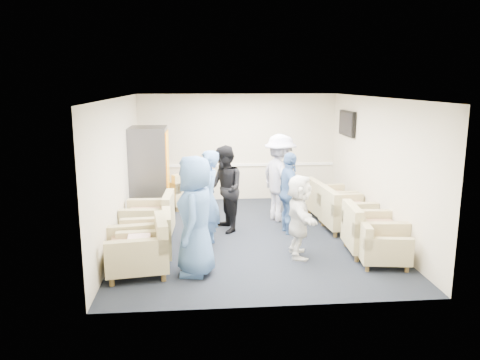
{
  "coord_description": "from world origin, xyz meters",
  "views": [
    {
      "loc": [
        -0.99,
        -8.8,
        2.98
      ],
      "look_at": [
        -0.19,
        0.2,
        1.09
      ],
      "focal_mm": 35.0,
      "sensor_mm": 36.0,
      "label": 1
    }
  ],
  "objects": [
    {
      "name": "left_wall",
      "position": [
        -2.5,
        0.0,
        1.35
      ],
      "size": [
        0.02,
        6.0,
        2.7
      ],
      "primitive_type": "cube",
      "color": "beige",
      "rests_on": "floor"
    },
    {
      "name": "tv",
      "position": [
        2.44,
        1.8,
        2.05
      ],
      "size": [
        0.1,
        1.0,
        0.58
      ],
      "color": "black",
      "rests_on": "right_wall"
    },
    {
      "name": "armchair_right_midnear",
      "position": [
        1.99,
        -1.16,
        0.38
      ],
      "size": [
        1.01,
        1.01,
        0.75
      ],
      "rotation": [
        0.0,
        0.0,
        1.5
      ],
      "color": "tan",
      "rests_on": "floor"
    },
    {
      "name": "person_front_left",
      "position": [
        -1.06,
        -1.78,
        0.95
      ],
      "size": [
        0.7,
        0.99,
        1.89
      ],
      "primitive_type": "imported",
      "rotation": [
        0.0,
        0.0,
        -1.68
      ],
      "color": "#446AA4",
      "rests_on": "floor"
    },
    {
      "name": "backpack",
      "position": [
        -1.06,
        -0.33,
        0.26
      ],
      "size": [
        0.3,
        0.22,
        0.51
      ],
      "rotation": [
        0.0,
        0.0,
        -0.02
      ],
      "color": "black",
      "rests_on": "floor"
    },
    {
      "name": "person_mid_left",
      "position": [
        -0.84,
        -0.55,
        0.9
      ],
      "size": [
        0.49,
        0.69,
        1.79
      ],
      "primitive_type": "imported",
      "rotation": [
        0.0,
        0.0,
        -1.67
      ],
      "color": "#446AA4",
      "rests_on": "floor"
    },
    {
      "name": "armchair_right_midfar",
      "position": [
        1.94,
        0.15,
        0.37
      ],
      "size": [
        0.98,
        0.98,
        0.74
      ],
      "rotation": [
        0.0,
        0.0,
        1.63
      ],
      "color": "tan",
      "rests_on": "floor"
    },
    {
      "name": "pillow",
      "position": [
        -1.95,
        -1.71,
        0.57
      ],
      "size": [
        0.37,
        0.47,
        0.13
      ],
      "primitive_type": "cube",
      "rotation": [
        0.0,
        0.0,
        -1.51
      ],
      "color": "white",
      "rests_on": "armchair_left_near"
    },
    {
      "name": "person_back_right",
      "position": [
        0.75,
        1.01,
        0.95
      ],
      "size": [
        1.08,
        1.39,
        1.9
      ],
      "primitive_type": "imported",
      "rotation": [
        0.0,
        0.0,
        1.92
      ],
      "color": "white",
      "rests_on": "floor"
    },
    {
      "name": "person_back_left",
      "position": [
        -0.49,
        0.34,
        0.88
      ],
      "size": [
        0.86,
        0.99,
        1.75
      ],
      "primitive_type": "imported",
      "rotation": [
        0.0,
        0.0,
        -1.32
      ],
      "color": "black",
      "rests_on": "floor"
    },
    {
      "name": "right_wall",
      "position": [
        2.5,
        0.0,
        1.35
      ],
      "size": [
        0.02,
        6.0,
        2.7
      ],
      "primitive_type": "cube",
      "color": "beige",
      "rests_on": "floor"
    },
    {
      "name": "floor",
      "position": [
        0.0,
        0.0,
        0.0
      ],
      "size": [
        6.0,
        6.0,
        0.0
      ],
      "primitive_type": "plane",
      "color": "black",
      "rests_on": "ground"
    },
    {
      "name": "chair_rail",
      "position": [
        0.0,
        2.98,
        0.9
      ],
      "size": [
        4.98,
        0.04,
        0.06
      ],
      "primitive_type": "cube",
      "color": "white",
      "rests_on": "back_wall"
    },
    {
      "name": "front_wall",
      "position": [
        0.0,
        -3.0,
        1.35
      ],
      "size": [
        5.0,
        0.02,
        2.7
      ],
      "primitive_type": "cube",
      "color": "beige",
      "rests_on": "floor"
    },
    {
      "name": "armchair_left_mid",
      "position": [
        -1.86,
        -1.14,
        0.35
      ],
      "size": [
        0.94,
        0.94,
        0.7
      ],
      "rotation": [
        0.0,
        0.0,
        -1.5
      ],
      "color": "tan",
      "rests_on": "floor"
    },
    {
      "name": "armchair_right_far",
      "position": [
        1.88,
        1.15,
        0.36
      ],
      "size": [
        0.99,
        0.99,
        0.72
      ],
      "rotation": [
        0.0,
        0.0,
        1.67
      ],
      "color": "tan",
      "rests_on": "floor"
    },
    {
      "name": "person_front_right",
      "position": [
        0.71,
        -1.18,
        0.73
      ],
      "size": [
        0.53,
        1.38,
        1.45
      ],
      "primitive_type": "imported",
      "rotation": [
        0.0,
        0.0,
        1.49
      ],
      "color": "white",
      "rests_on": "floor"
    },
    {
      "name": "armchair_right_near",
      "position": [
        1.97,
        -1.67,
        0.31
      ],
      "size": [
        0.88,
        0.88,
        0.62
      ],
      "rotation": [
        0.0,
        0.0,
        1.43
      ],
      "color": "tan",
      "rests_on": "floor"
    },
    {
      "name": "person_mid_right",
      "position": [
        0.79,
        0.12,
        0.82
      ],
      "size": [
        0.52,
        1.0,
        1.64
      ],
      "primitive_type": "imported",
      "rotation": [
        0.0,
        0.0,
        1.7
      ],
      "color": "#446AA4",
      "rests_on": "floor"
    },
    {
      "name": "armchair_left_far",
      "position": [
        -1.92,
        0.03,
        0.37
      ],
      "size": [
        0.98,
        0.98,
        0.75
      ],
      "rotation": [
        0.0,
        0.0,
        -1.62
      ],
      "color": "tan",
      "rests_on": "floor"
    },
    {
      "name": "armchair_corner",
      "position": [
        -1.41,
        2.38,
        0.38
      ],
      "size": [
        1.32,
        1.32,
        0.75
      ],
      "rotation": [
        0.0,
        0.0,
        3.78
      ],
      "color": "tan",
      "rests_on": "floor"
    },
    {
      "name": "ceiling",
      "position": [
        0.0,
        0.0,
        2.7
      ],
      "size": [
        6.0,
        6.0,
        0.0
      ],
      "primitive_type": "plane",
      "rotation": [
        3.14,
        0.0,
        0.0
      ],
      "color": "white",
      "rests_on": "back_wall"
    },
    {
      "name": "armchair_left_near",
      "position": [
        -1.93,
        -1.7,
        0.38
      ],
      "size": [
        1.07,
        1.07,
        0.75
      ],
      "rotation": [
        0.0,
        0.0,
        -1.43
      ],
      "color": "tan",
      "rests_on": "floor"
    },
    {
      "name": "vending_machine",
      "position": [
        -2.09,
        1.57,
        1.01
      ],
      "size": [
        0.82,
        0.96,
        2.02
      ],
      "color": "#505059",
      "rests_on": "floor"
    },
    {
      "name": "back_wall",
      "position": [
        0.0,
        3.0,
        1.35
      ],
      "size": [
        5.0,
        0.02,
        2.7
      ],
      "primitive_type": "cube",
      "color": "beige",
      "rests_on": "floor"
    }
  ]
}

